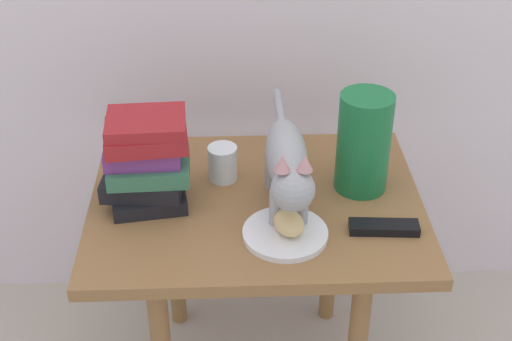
{
  "coord_description": "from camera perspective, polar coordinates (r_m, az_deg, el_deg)",
  "views": [
    {
      "loc": [
        -0.05,
        -1.35,
        1.54
      ],
      "look_at": [
        0.0,
        0.0,
        0.66
      ],
      "focal_mm": 50.78,
      "sensor_mm": 36.0,
      "label": 1
    }
  ],
  "objects": [
    {
      "name": "side_table",
      "position": [
        1.71,
        -0.0,
        -4.66
      ],
      "size": [
        0.76,
        0.58,
        0.58
      ],
      "color": "olive",
      "rests_on": "ground"
    },
    {
      "name": "book_stack",
      "position": [
        1.62,
        -8.64,
        0.78
      ],
      "size": [
        0.2,
        0.17,
        0.22
      ],
      "color": "black",
      "rests_on": "side_table"
    },
    {
      "name": "plate",
      "position": [
        1.55,
        2.31,
        -4.99
      ],
      "size": [
        0.18,
        0.18,
        0.01
      ],
      "primitive_type": "cylinder",
      "color": "white",
      "rests_on": "side_table"
    },
    {
      "name": "green_vase",
      "position": [
        1.66,
        8.48,
        2.19
      ],
      "size": [
        0.12,
        0.12,
        0.24
      ],
      "primitive_type": "cylinder",
      "color": "#196B38",
      "rests_on": "side_table"
    },
    {
      "name": "bread_roll",
      "position": [
        1.53,
        2.61,
        -4.15
      ],
      "size": [
        0.09,
        0.1,
        0.05
      ],
      "primitive_type": "ellipsoid",
      "rotation": [
        0.0,
        0.0,
        1.99
      ],
      "color": "#E0BC7A",
      "rests_on": "plate"
    },
    {
      "name": "candle_jar",
      "position": [
        1.72,
        -2.64,
        0.46
      ],
      "size": [
        0.07,
        0.07,
        0.08
      ],
      "color": "silver",
      "rests_on": "side_table"
    },
    {
      "name": "cat",
      "position": [
        1.55,
        2.49,
        0.6
      ],
      "size": [
        0.09,
        0.48,
        0.23
      ],
      "color": "#99999E",
      "rests_on": "side_table"
    },
    {
      "name": "tv_remote",
      "position": [
        1.59,
        10.04,
        -4.43
      ],
      "size": [
        0.15,
        0.05,
        0.02
      ],
      "primitive_type": "cube",
      "rotation": [
        0.0,
        0.0,
        -0.07
      ],
      "color": "black",
      "rests_on": "side_table"
    }
  ]
}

